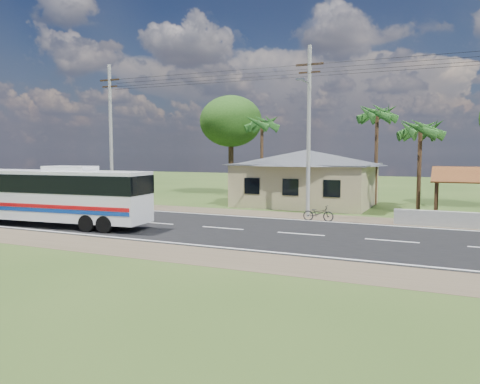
% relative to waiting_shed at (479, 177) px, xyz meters
% --- Properties ---
extents(ground, '(120.00, 120.00, 0.00)m').
position_rel_waiting_shed_xyz_m(ground, '(-13.00, -8.50, -2.73)').
color(ground, '#294017').
rests_on(ground, ground).
extents(road, '(120.00, 16.00, 0.03)m').
position_rel_waiting_shed_xyz_m(road, '(-13.00, -8.50, -2.72)').
color(road, black).
rests_on(road, ground).
extents(house, '(12.40, 10.00, 5.00)m').
position_rel_waiting_shed_xyz_m(house, '(-12.00, 4.50, -0.09)').
color(house, tan).
rests_on(house, ground).
extents(waiting_shed, '(5.20, 4.48, 3.35)m').
position_rel_waiting_shed_xyz_m(waiting_shed, '(0.00, 0.00, 0.00)').
color(waiting_shed, '#392514').
rests_on(waiting_shed, ground).
extents(concrete_barrier, '(7.00, 0.30, 0.90)m').
position_rel_waiting_shed_xyz_m(concrete_barrier, '(-1.00, -2.90, -2.28)').
color(concrete_barrier, '#9E9E99').
rests_on(concrete_barrier, ground).
extents(utility_poles, '(32.80, 2.22, 11.00)m').
position_rel_waiting_shed_xyz_m(utility_poles, '(-10.33, -2.01, 3.04)').
color(utility_poles, '#9E9E99').
rests_on(utility_poles, ground).
extents(palm_near, '(2.80, 2.80, 6.70)m').
position_rel_waiting_shed_xyz_m(palm_near, '(-3.50, 2.50, 2.98)').
color(palm_near, '#47301E').
rests_on(palm_near, ground).
extents(palm_mid, '(2.80, 2.80, 8.20)m').
position_rel_waiting_shed_xyz_m(palm_mid, '(-7.00, 7.00, 4.43)').
color(palm_mid, '#47301E').
rests_on(palm_mid, ground).
extents(palm_far, '(2.80, 2.80, 7.70)m').
position_rel_waiting_shed_xyz_m(palm_far, '(-17.00, 7.50, 3.95)').
color(palm_far, '#47301E').
rests_on(palm_far, ground).
extents(tree_behind_house, '(6.00, 6.00, 9.61)m').
position_rel_waiting_shed_xyz_m(tree_behind_house, '(-21.00, 9.50, 4.39)').
color(tree_behind_house, '#47301E').
rests_on(tree_behind_house, ground).
extents(coach_bus, '(11.28, 3.31, 3.45)m').
position_rel_waiting_shed_xyz_m(coach_bus, '(-21.88, -11.68, -0.75)').
color(coach_bus, silver).
rests_on(coach_bus, ground).
extents(motorcycle, '(1.91, 0.75, 0.98)m').
position_rel_waiting_shed_xyz_m(motorcycle, '(-8.85, -3.69, -2.24)').
color(motorcycle, black).
rests_on(motorcycle, ground).
extents(small_car, '(2.37, 4.34, 1.40)m').
position_rel_waiting_shed_xyz_m(small_car, '(-25.51, -5.75, -2.03)').
color(small_car, '#313134').
rests_on(small_car, ground).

